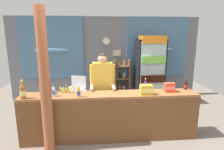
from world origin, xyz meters
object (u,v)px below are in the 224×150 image
soda_bottle_orange_soda (78,92)px  snack_box_crackers (169,87)px  soda_bottle_cola (186,85)px  shopkeeper (103,82)px  timber_post (45,87)px  soda_bottle_water (53,91)px  bottle_shelf_rack (122,79)px  soda_bottle_grape_soda (145,85)px  stall_counter (111,113)px  snack_box_wafer (46,89)px  soda_bottle_iced_tea (23,91)px  drink_fridge (150,67)px  snack_box_choco_powder (146,90)px  plastic_lawn_chair (78,90)px  banana_bunch (66,89)px

soda_bottle_orange_soda → snack_box_crackers: 1.73m
soda_bottle_cola → shopkeeper: bearing=169.9°
timber_post → soda_bottle_water: timber_post is taller
bottle_shelf_rack → soda_bottle_grape_soda: 2.02m
stall_counter → timber_post: (-1.09, -0.22, 0.61)m
soda_bottle_cola → snack_box_wafer: size_ratio=1.26×
bottle_shelf_rack → soda_bottle_iced_tea: (-2.04, -2.28, 0.40)m
drink_fridge → soda_bottle_grape_soda: bearing=-109.2°
timber_post → snack_box_wafer: size_ratio=13.97×
drink_fridge → snack_box_choco_powder: size_ratio=8.70×
plastic_lawn_chair → snack_box_wafer: bearing=-105.3°
bottle_shelf_rack → snack_box_choco_powder: size_ratio=5.53×
soda_bottle_iced_tea → snack_box_wafer: 0.41m
timber_post → drink_fridge: size_ratio=1.24×
soda_bottle_iced_tea → banana_bunch: (0.69, 0.28, -0.08)m
soda_bottle_iced_tea → soda_bottle_cola: size_ratio=1.52×
drink_fridge → shopkeeper: size_ratio=1.22×
timber_post → soda_bottle_iced_tea: (-0.43, 0.18, -0.12)m
drink_fridge → snack_box_wafer: (-2.50, -1.75, -0.09)m
soda_bottle_water → shopkeeper: bearing=29.6°
bottle_shelf_rack → snack_box_wafer: bearing=-130.3°
shopkeeper → banana_bunch: (-0.70, -0.31, -0.04)m
shopkeeper → drink_fridge: bearing=44.6°
bottle_shelf_rack → snack_box_wafer: 2.69m
timber_post → soda_bottle_grape_soda: timber_post is taller
soda_bottle_iced_tea → soda_bottle_grape_soda: 2.25m
timber_post → snack_box_choco_powder: bearing=6.9°
bottle_shelf_rack → snack_box_crackers: (0.63, -2.12, 0.34)m
soda_bottle_iced_tea → stall_counter: bearing=1.8°
plastic_lawn_chair → shopkeeper: bearing=-62.0°
snack_box_wafer → snack_box_crackers: bearing=-2.2°
timber_post → snack_box_wafer: timber_post is taller
shopkeeper → soda_bottle_iced_tea: size_ratio=4.84×
banana_bunch → shopkeeper: bearing=24.1°
bottle_shelf_rack → drink_fridge: bearing=-19.9°
soda_bottle_water → snack_box_crackers: soda_bottle_water is taller
plastic_lawn_chair → snack_box_choco_powder: (1.43, -1.78, 0.50)m
stall_counter → soda_bottle_water: 1.12m
timber_post → banana_bunch: timber_post is taller
soda_bottle_grape_soda → banana_bunch: bearing=-179.0°
soda_bottle_iced_tea → snack_box_crackers: soda_bottle_iced_tea is taller
snack_box_choco_powder → banana_bunch: size_ratio=0.82×
banana_bunch → snack_box_choco_powder: bearing=-9.4°
soda_bottle_grape_soda → soda_bottle_water: bearing=-172.6°
snack_box_wafer → snack_box_crackers: size_ratio=0.94×
plastic_lawn_chair → soda_bottle_water: size_ratio=3.83×
soda_bottle_iced_tea → soda_bottle_cola: (3.06, 0.30, -0.05)m
soda_bottle_water → soda_bottle_cola: size_ratio=1.02×
soda_bottle_orange_soda → snack_box_wafer: bearing=158.9°
soda_bottle_grape_soda → banana_bunch: 1.54m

